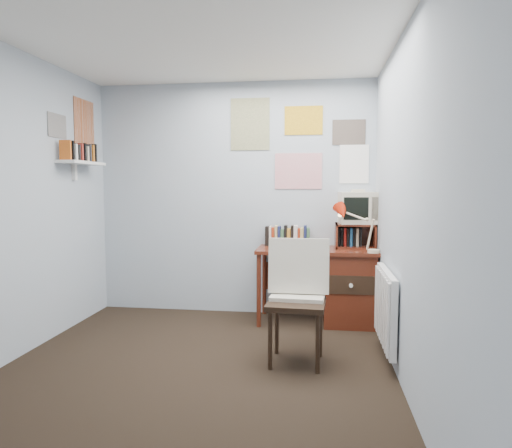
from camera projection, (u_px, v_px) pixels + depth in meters
The scene contains 14 objects.
ground at pixel (191, 377), 3.35m from camera, with size 3.50×3.50×0.00m, color black.
back_wall at pixel (234, 199), 4.97m from camera, with size 3.00×0.02×2.50m, color #A5AFBC.
right_wall at pixel (407, 208), 3.04m from camera, with size 0.02×3.50×2.50m, color #A5AFBC.
ceiling at pixel (187, 25), 3.13m from camera, with size 3.00×3.50×0.02m, color white.
desk at pixel (343, 284), 4.61m from camera, with size 1.20×0.55×0.76m.
desk_chair at pixel (296, 304), 3.56m from camera, with size 0.48×0.46×0.95m, color black.
desk_lamp at pixel (374, 231), 4.31m from camera, with size 0.29×0.25×0.42m, color red.
tv_riser at pixel (355, 236), 4.67m from camera, with size 0.40×0.30×0.25m, color #5C2315.
crt_tv at pixel (358, 206), 4.66m from camera, with size 0.37×0.34×0.35m, color beige.
book_row at pixel (294, 235), 4.82m from camera, with size 0.60×0.14×0.22m, color #5C2315.
radiator at pixel (386, 308), 3.66m from camera, with size 0.09×0.80×0.60m, color white.
wall_shelf at pixel (82, 163), 4.48m from camera, with size 0.20×0.62×0.24m, color white.
posters_back at pixel (299, 143), 4.82m from camera, with size 1.20×0.01×0.90m, color white.
posters_left at pixel (71, 124), 4.46m from camera, with size 0.01×0.70×0.60m, color white.
Camera 1 is at (0.91, -3.14, 1.40)m, focal length 32.00 mm.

